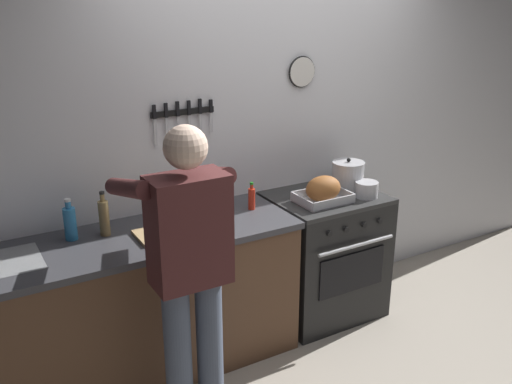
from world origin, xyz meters
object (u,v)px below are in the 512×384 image
cutting_board (168,233)px  saucepan (367,189)px  person_cook (189,264)px  roasting_pan (323,191)px  stock_pot (348,176)px  bottle_vinegar (104,217)px  stove (324,255)px  bottle_hot_sauce (252,198)px  bottle_dish_soap (70,223)px

cutting_board → saucepan: bearing=-3.5°
person_cook → roasting_pan: bearing=-70.8°
stock_pot → bottle_vinegar: (-1.70, 0.09, 0.01)m
stove → bottle_hot_sauce: bearing=176.4°
bottle_hot_sauce → stove: bearing=-3.6°
person_cook → stock_pot: (1.47, 0.58, 0.05)m
person_cook → cutting_board: 0.51m
bottle_hot_sauce → cutting_board: bearing=-170.5°
stock_pot → saucepan: 0.18m
bottle_dish_soap → roasting_pan: bearing=-8.3°
saucepan → bottle_hot_sauce: size_ratio=0.87×
roasting_pan → stock_pot: size_ratio=1.48×
roasting_pan → cutting_board: size_ratio=0.98×
roasting_pan → cutting_board: roasting_pan is taller
saucepan → cutting_board: (-1.41, 0.09, -0.04)m
person_cook → bottle_hot_sauce: person_cook is taller
bottle_hot_sauce → roasting_pan: bearing=-15.4°
person_cook → cutting_board: size_ratio=4.61×
bottle_vinegar → bottle_hot_sauce: (0.93, -0.07, -0.04)m
bottle_vinegar → cutting_board: bearing=-28.5°
person_cook → roasting_pan: size_ratio=4.72×
bottle_hot_sauce → saucepan: bearing=-13.5°
bottle_vinegar → bottle_hot_sauce: 0.94m
stove → bottle_vinegar: size_ratio=3.39×
stove → cutting_board: cutting_board is taller
saucepan → bottle_vinegar: (-1.73, 0.26, 0.06)m
cutting_board → bottle_dish_soap: size_ratio=1.48×
person_cook → bottle_vinegar: bearing=15.7°
stove → cutting_board: bearing=-176.8°
stock_pot → bottle_dish_soap: bearing=176.1°
saucepan → bottle_dish_soap: 1.93m
person_cook → cutting_board: (0.09, 0.51, -0.04)m
stove → bottle_hot_sauce: bottle_hot_sauce is taller
stove → person_cook: 1.49m
stove → stock_pot: stock_pot is taller
cutting_board → bottle_vinegar: (-0.31, 0.17, 0.10)m
person_cook → bottle_hot_sauce: size_ratio=9.09×
stock_pot → bottle_hot_sauce: (-0.76, 0.02, -0.03)m
roasting_pan → bottle_dish_soap: 1.61m
person_cook → saucepan: person_cook is taller
stock_pot → cutting_board: bearing=-176.7°
cutting_board → stock_pot: bearing=3.3°
roasting_pan → bottle_vinegar: 1.42m
bottle_vinegar → person_cook: bearing=-71.5°
roasting_pan → stock_pot: 0.31m
person_cook → cutting_board: bearing=-12.6°
bottle_dish_soap → bottle_vinegar: bearing=-11.1°
cutting_board → bottle_vinegar: size_ratio=1.36×
person_cook → saucepan: 1.56m
stock_pot → bottle_vinegar: 1.70m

